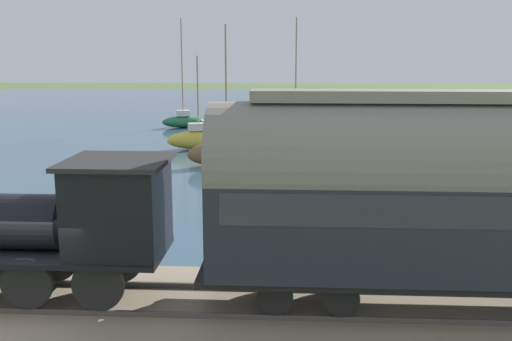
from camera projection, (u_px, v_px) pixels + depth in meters
name	position (u px, v px, depth m)	size (l,w,h in m)	color
ground_plane	(47.00, 323.00, 13.46)	(200.00, 200.00, 0.00)	#516B38
harbor_water	(232.00, 117.00, 55.18)	(80.00, 80.00, 0.01)	#38566B
rail_embankment	(48.00, 309.00, 13.52)	(4.41, 56.00, 0.65)	gray
steam_locomotive	(60.00, 219.00, 13.08)	(2.20, 6.15, 3.32)	black
passenger_coach	(459.00, 191.00, 12.45)	(2.46, 10.87, 4.57)	black
sailboat_brown	(227.00, 152.00, 31.73)	(2.90, 4.37, 7.33)	brown
sailboat_navy	(295.00, 128.00, 42.40)	(2.52, 5.52, 8.24)	#192347
sailboat_green	(183.00, 120.00, 47.40)	(2.17, 3.59, 8.46)	#236B42
sailboat_yellow	(199.00, 138.00, 37.18)	(2.57, 4.14, 5.71)	gold
rowboat_far_out	(113.00, 221.00, 20.67)	(0.98, 2.29, 0.45)	#B7B2A3
rowboat_mid_harbor	(111.00, 197.00, 24.03)	(1.88, 2.43, 0.46)	#B7B2A3
rowboat_near_shore	(392.00, 252.00, 17.46)	(1.67, 2.37, 0.45)	silver
rowboat_off_pier	(390.00, 218.00, 21.28)	(1.24, 2.26, 0.30)	#B7B2A3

